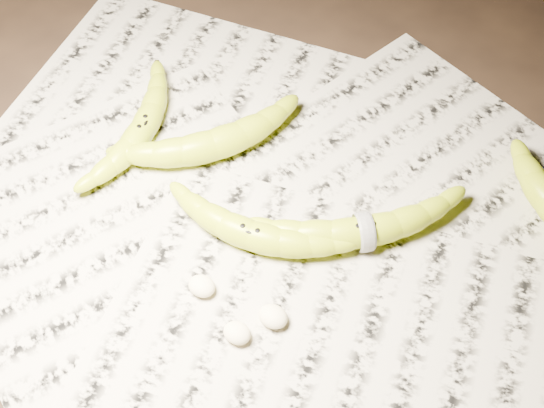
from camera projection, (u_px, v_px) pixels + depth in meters
The scene contains 10 objects.
ground at pixel (291, 233), 0.88m from camera, with size 3.00×3.00×0.00m, color black.
newspaper_patch at pixel (292, 227), 0.88m from camera, with size 0.90×0.70×0.01m, color #BBB3A0.
banana_left_a at pixel (142, 128), 0.94m from camera, with size 0.20×0.06×0.03m, color #ADBE17, non-canonical shape.
banana_left_b at pixel (213, 143), 0.92m from camera, with size 0.21×0.07×0.04m, color #ADBE17, non-canonical shape.
banana_center at pixel (251, 233), 0.85m from camera, with size 0.20×0.06×0.04m, color #ADBE17, non-canonical shape.
banana_taped at pixel (364, 230), 0.85m from camera, with size 0.22×0.06×0.04m, color #ADBE17, non-canonical shape.
measuring_tape at pixel (364, 230), 0.85m from camera, with size 0.05×0.05×0.00m, color white.
flesh_chunk_a at pixel (202, 284), 0.82m from camera, with size 0.03×0.03×0.02m, color #FFF4C5.
flesh_chunk_b at pixel (237, 331), 0.79m from camera, with size 0.03×0.03×0.02m, color #FFF4C5.
flesh_chunk_c at pixel (273, 315), 0.80m from camera, with size 0.03×0.03×0.02m, color #FFF4C5.
Camera 1 is at (0.25, -0.42, 0.73)m, focal length 50.00 mm.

